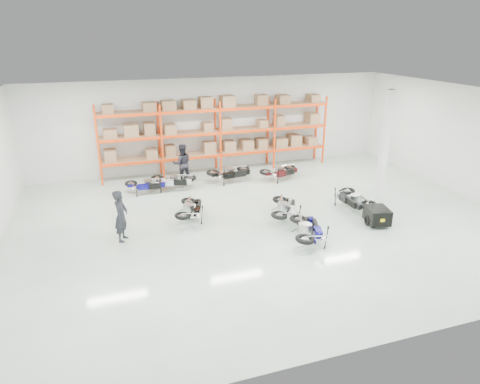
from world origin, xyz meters
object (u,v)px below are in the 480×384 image
object	(u,v)px
moto_touring_right	(353,196)
moto_back_b	(173,178)
moto_silver_left	(286,205)
person_left	(121,216)
person_back	(182,164)
moto_blue_centre	(309,226)
moto_black_far_left	(191,206)
moto_back_c	(230,170)
moto_back_d	(280,169)
trailer	(377,215)
moto_back_a	(147,182)

from	to	relation	value
moto_touring_right	moto_back_b	bearing A→B (deg)	144.97
moto_silver_left	person_left	size ratio (longest dim) A/B	1.02
moto_touring_right	moto_back_b	size ratio (longest dim) A/B	1.02
person_back	moto_back_b	bearing A→B (deg)	55.16
moto_blue_centre	moto_black_far_left	bearing A→B (deg)	-24.40
moto_silver_left	person_left	world-z (taller)	person_left
moto_touring_right	moto_back_c	distance (m)	5.86
moto_back_b	moto_back_d	xyz separation A→B (m)	(5.02, -0.29, -0.01)
trailer	person_left	size ratio (longest dim) A/B	0.91
moto_black_far_left	person_back	distance (m)	4.23
moto_touring_right	trailer	world-z (taller)	moto_touring_right
moto_back_c	moto_back_d	bearing A→B (deg)	-106.40
moto_back_b	moto_back_d	size ratio (longest dim) A/B	1.02
moto_touring_right	moto_back_b	xyz separation A→B (m)	(-6.28, 4.46, -0.01)
moto_silver_left	moto_back_c	distance (m)	4.73
moto_touring_right	person_back	bearing A→B (deg)	137.84
moto_back_d	moto_back_a	bearing A→B (deg)	75.40
moto_blue_centre	trailer	world-z (taller)	moto_blue_centre
trailer	moto_back_b	xyz separation A→B (m)	(-6.28, 6.06, 0.15)
trailer	moto_back_a	size ratio (longest dim) A/B	1.00
moto_touring_right	moto_back_a	xyz separation A→B (m)	(-7.43, 4.36, -0.05)
moto_silver_left	moto_back_d	bearing A→B (deg)	-86.30
moto_silver_left	moto_back_c	world-z (taller)	moto_back_c
moto_back_a	person_left	size ratio (longest dim) A/B	0.91
moto_back_a	moto_back_d	size ratio (longest dim) A/B	0.94
trailer	moto_back_c	world-z (taller)	moto_back_c
moto_touring_right	moto_back_a	world-z (taller)	moto_touring_right
moto_back_b	person_left	distance (m)	5.05
moto_touring_right	trailer	bearing A→B (deg)	-89.65
moto_back_a	moto_black_far_left	bearing A→B (deg)	-154.19
moto_touring_right	moto_back_b	world-z (taller)	moto_touring_right
moto_blue_centre	moto_back_b	size ratio (longest dim) A/B	1.05
moto_blue_centre	moto_back_c	bearing A→B (deg)	-66.07
moto_touring_right	moto_back_c	size ratio (longest dim) A/B	0.97
moto_blue_centre	moto_silver_left	distance (m)	1.93
moto_black_far_left	person_left	world-z (taller)	person_left
moto_blue_centre	moto_back_a	xyz separation A→B (m)	(-4.50, 6.34, -0.07)
moto_back_d	person_left	world-z (taller)	person_left
moto_silver_left	moto_black_far_left	bearing A→B (deg)	6.43
moto_black_far_left	moto_back_b	bearing A→B (deg)	-68.08
moto_blue_centre	moto_silver_left	world-z (taller)	moto_blue_centre
person_left	moto_silver_left	bearing A→B (deg)	-69.32
moto_back_b	moto_back_c	world-z (taller)	moto_back_c
moto_back_c	person_left	world-z (taller)	person_left
moto_silver_left	moto_touring_right	xyz separation A→B (m)	(2.89, 0.05, -0.00)
moto_touring_right	trailer	distance (m)	1.61
moto_back_c	moto_back_d	size ratio (longest dim) A/B	1.08
moto_blue_centre	moto_silver_left	size ratio (longest dim) A/B	1.02
moto_back_d	person_left	xyz separation A→B (m)	(-7.49, -4.10, 0.36)
moto_silver_left	moto_back_b	bearing A→B (deg)	-28.34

